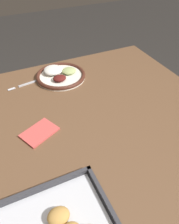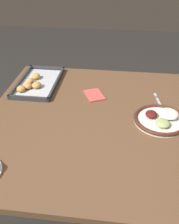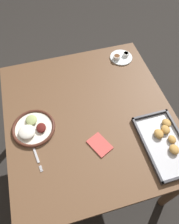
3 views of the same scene
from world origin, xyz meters
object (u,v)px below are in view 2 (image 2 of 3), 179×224
(fork, at_px, (160,104))
(napkin, at_px, (94,95))
(dinner_plate, at_px, (161,119))
(baking_tray, at_px, (36,83))

(fork, height_order, napkin, napkin)
(dinner_plate, distance_m, fork, 0.15)
(fork, xyz_separation_m, napkin, (0.05, 0.36, 0.00))
(dinner_plate, relative_size, fork, 1.20)
(dinner_plate, xyz_separation_m, napkin, (0.20, 0.35, -0.01))
(fork, relative_size, napkin, 1.35)
(dinner_plate, bearing_deg, baking_tray, 67.82)
(dinner_plate, height_order, fork, dinner_plate)
(baking_tray, bearing_deg, napkin, -103.19)
(dinner_plate, height_order, baking_tray, dinner_plate)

